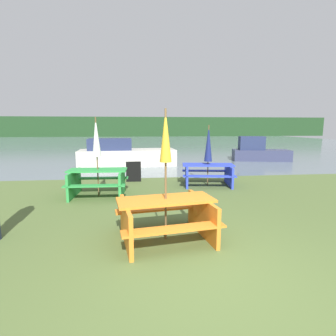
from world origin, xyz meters
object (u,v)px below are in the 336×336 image
Objects in this scene: umbrella_navy at (208,144)px; boat_second at (258,152)px; picnic_table_blue at (208,172)px; boat at (125,155)px; picnic_table_orange at (166,215)px; umbrella_gold at (166,138)px; umbrella_white at (96,138)px; signboard at (134,172)px; picnic_table_green at (98,180)px.

umbrella_navy reaches higher than boat_second.
boat is (-3.13, 5.08, 0.10)m from picnic_table_blue.
picnic_table_orange is 0.38× the size of boat.
umbrella_gold reaches higher than umbrella_navy.
umbrella_gold is at bearing -62.84° from umbrella_white.
umbrella_gold reaches higher than signboard.
boat_second is at bearing 35.91° from signboard.
picnic_table_orange is 0.55× the size of boat_second.
umbrella_white is at bearing -45.00° from picnic_table_green.
boat_second is (8.41, 7.27, -1.19)m from umbrella_white.
picnic_table_orange is 4.72m from picnic_table_blue.
umbrella_navy is 6.03m from boat.
picnic_table_orange is 3.65m from picnic_table_green.
umbrella_white is at bearing -117.82° from signboard.
picnic_table_blue is at bearing 16.27° from umbrella_white.
umbrella_navy is 7.91m from boat_second.
picnic_table_green is at bearing -127.31° from boat_second.
picnic_table_orange is 3.87m from umbrella_white.
umbrella_white reaches higher than picnic_table_orange.
umbrella_white is at bearing -163.73° from picnic_table_blue.
picnic_table_orange is at bearing -110.81° from boat_second.
boat_second is at bearing 40.85° from picnic_table_green.
boat_second reaches higher than boat.
umbrella_white reaches higher than boat_second.
signboard is at bearing -86.20° from boat.
picnic_table_blue is 0.56× the size of boat_second.
picnic_table_blue is at bearing -115.85° from boat_second.
umbrella_white reaches higher than picnic_table_blue.
picnic_table_blue is 0.84× the size of umbrella_white.
umbrella_navy is at bearing 16.27° from picnic_table_green.
umbrella_navy is 0.41× the size of boat.
boat_second reaches higher than picnic_table_blue.
signboard is (0.53, -4.22, -0.17)m from boat.
boat_second is at bearing 4.79° from boat.
picnic_table_blue is at bearing 65.78° from umbrella_gold.
umbrella_navy is at bearing 16.27° from umbrella_white.
picnic_table_blue is 1.00m from umbrella_navy.
picnic_table_orange is 0.83× the size of umbrella_white.
boat_second is 9.14m from signboard.
umbrella_white is (-1.67, 3.25, 1.26)m from picnic_table_orange.
umbrella_navy is 2.78× the size of signboard.
boat is at bearing 97.25° from picnic_table_orange.
umbrella_white reaches higher than umbrella_navy.
boat is 6.76× the size of signboard.
picnic_table_blue is at bearing 65.78° from picnic_table_orange.
boat is (-1.19, 9.38, 0.09)m from picnic_table_orange.
picnic_table_blue is 3.96m from umbrella_white.
picnic_table_green reaches higher than picnic_table_orange.
umbrella_navy is 0.60× the size of boat_second.
picnic_table_orange is at bearing -62.84° from picnic_table_green.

